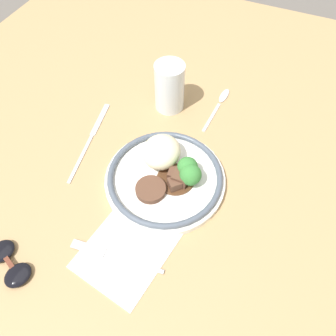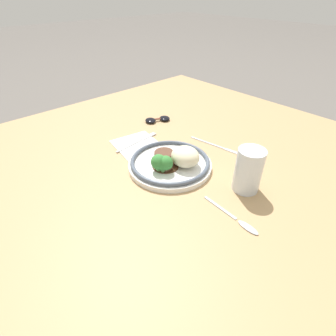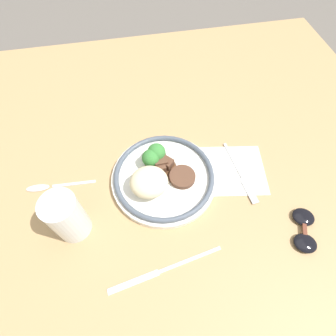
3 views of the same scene
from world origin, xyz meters
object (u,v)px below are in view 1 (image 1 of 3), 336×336
Objects in this scene: plate at (167,173)px; fork at (108,254)px; knife at (91,137)px; juice_glass at (169,89)px; spoon at (221,101)px; sunglasses at (10,263)px.

plate is 1.39× the size of fork.
plate reaches higher than knife.
juice_glass is 0.39m from fork.
plate is at bearing -105.24° from fork.
fork is 0.46m from spoon.
juice_glass reaches higher than knife.
sunglasses is (-0.47, 0.10, -0.05)m from juice_glass.
fork is 1.61× the size of sunglasses.
spoon is at bearing -6.84° from plate.
sunglasses is at bearing 168.04° from juice_glass.
plate is at bearing -109.49° from knife.
sunglasses is at bearing 174.50° from knife.
plate is at bearing 176.43° from spoon.
spoon is at bearing -55.15° from knife.
plate reaches higher than fork.
juice_glass reaches higher than spoon.
spoon is (0.45, -0.06, -0.00)m from fork.
plate is 1.53× the size of spoon.
spoon is (0.06, -0.11, -0.05)m from juice_glass.
fork reaches higher than knife.
fork is 0.17m from sunglasses.
spoon is 1.46× the size of sunglasses.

